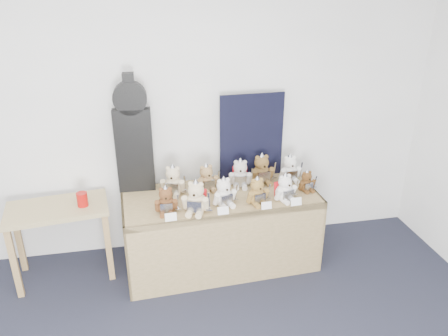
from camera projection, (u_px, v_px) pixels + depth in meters
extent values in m
plane|color=white|center=(110.00, 117.00, 3.81)|extent=(6.00, 0.00, 6.00)
cube|color=white|center=(200.00, 100.00, 3.90)|extent=(0.21, 0.00, 0.30)
cube|color=olive|center=(220.00, 198.00, 3.85)|extent=(1.74, 0.80, 0.06)
cube|color=olive|center=(230.00, 251.00, 3.68)|extent=(1.71, 0.10, 0.71)
cube|color=olive|center=(126.00, 242.00, 3.80)|extent=(0.05, 0.71, 0.71)
cube|color=olive|center=(306.00, 218.00, 4.17)|extent=(0.05, 0.71, 0.71)
cube|color=tan|center=(57.00, 209.00, 3.69)|extent=(0.88, 0.56, 0.04)
cube|color=olive|center=(14.00, 264.00, 3.56)|extent=(0.06, 0.06, 0.65)
cube|color=olive|center=(19.00, 239.00, 3.89)|extent=(0.06, 0.06, 0.65)
cube|color=olive|center=(109.00, 247.00, 3.77)|extent=(0.06, 0.06, 0.65)
cube|color=olive|center=(105.00, 225.00, 4.10)|extent=(0.06, 0.06, 0.65)
cube|color=black|center=(135.00, 151.00, 3.79)|extent=(0.32, 0.11, 0.75)
cylinder|color=black|center=(130.00, 98.00, 3.59)|extent=(0.28, 0.10, 0.28)
cube|color=black|center=(129.00, 84.00, 3.55)|extent=(0.10, 0.09, 0.19)
cube|color=black|center=(252.00, 136.00, 4.04)|extent=(0.60, 0.05, 0.80)
cylinder|color=#B00F0B|center=(82.00, 199.00, 3.68)|extent=(0.09, 0.09, 0.12)
ellipsoid|color=brown|center=(166.00, 205.00, 3.53)|extent=(0.16, 0.14, 0.15)
sphere|color=brown|center=(166.00, 194.00, 3.49)|extent=(0.11, 0.11, 0.11)
cylinder|color=brown|center=(166.00, 198.00, 3.45)|extent=(0.05, 0.03, 0.05)
sphere|color=black|center=(166.00, 199.00, 3.44)|extent=(0.02, 0.02, 0.02)
sphere|color=brown|center=(161.00, 190.00, 3.47)|extent=(0.04, 0.04, 0.04)
sphere|color=brown|center=(170.00, 189.00, 3.48)|extent=(0.04, 0.04, 0.04)
cylinder|color=brown|center=(157.00, 206.00, 3.51)|extent=(0.05, 0.08, 0.11)
cylinder|color=brown|center=(175.00, 205.00, 3.52)|extent=(0.05, 0.08, 0.11)
cylinder|color=brown|center=(162.00, 213.00, 3.50)|extent=(0.05, 0.10, 0.05)
cylinder|color=brown|center=(171.00, 213.00, 3.51)|extent=(0.05, 0.10, 0.05)
cube|color=silver|center=(166.00, 208.00, 3.48)|extent=(0.10, 0.02, 0.08)
cone|color=silver|center=(165.00, 189.00, 3.47)|extent=(0.09, 0.09, 0.07)
cube|color=silver|center=(178.00, 203.00, 3.51)|extent=(0.01, 0.04, 0.16)
cube|color=silver|center=(178.00, 209.00, 3.53)|extent=(0.05, 0.01, 0.01)
ellipsoid|color=beige|center=(196.00, 203.00, 3.54)|extent=(0.22, 0.20, 0.18)
sphere|color=beige|center=(196.00, 190.00, 3.49)|extent=(0.13, 0.13, 0.13)
cylinder|color=beige|center=(194.00, 194.00, 3.44)|extent=(0.06, 0.05, 0.06)
sphere|color=black|center=(194.00, 195.00, 3.43)|extent=(0.02, 0.02, 0.02)
sphere|color=beige|center=(190.00, 184.00, 3.48)|extent=(0.04, 0.04, 0.04)
sphere|color=beige|center=(201.00, 184.00, 3.46)|extent=(0.04, 0.04, 0.04)
cylinder|color=beige|center=(185.00, 203.00, 3.53)|extent=(0.08, 0.11, 0.14)
cylinder|color=beige|center=(206.00, 204.00, 3.50)|extent=(0.08, 0.11, 0.14)
cylinder|color=beige|center=(190.00, 212.00, 3.51)|extent=(0.09, 0.13, 0.05)
cylinder|color=beige|center=(200.00, 213.00, 3.50)|extent=(0.09, 0.13, 0.05)
cube|color=silver|center=(194.00, 207.00, 3.47)|extent=(0.12, 0.06, 0.10)
cone|color=silver|center=(196.00, 184.00, 3.47)|extent=(0.11, 0.11, 0.09)
cube|color=silver|center=(209.00, 202.00, 3.48)|extent=(0.03, 0.05, 0.19)
cube|color=silver|center=(209.00, 210.00, 3.51)|extent=(0.05, 0.02, 0.01)
cube|color=red|center=(198.00, 198.00, 3.59)|extent=(0.15, 0.08, 0.16)
ellipsoid|color=white|center=(224.00, 197.00, 3.65)|extent=(0.19, 0.17, 0.16)
sphere|color=white|center=(224.00, 186.00, 3.61)|extent=(0.12, 0.12, 0.12)
cylinder|color=white|center=(226.00, 189.00, 3.57)|extent=(0.05, 0.04, 0.05)
sphere|color=black|center=(227.00, 190.00, 3.56)|extent=(0.02, 0.02, 0.02)
sphere|color=white|center=(219.00, 181.00, 3.57)|extent=(0.04, 0.04, 0.04)
sphere|color=white|center=(228.00, 180.00, 3.60)|extent=(0.04, 0.04, 0.04)
cylinder|color=white|center=(216.00, 199.00, 3.60)|extent=(0.07, 0.10, 0.12)
cylinder|color=white|center=(233.00, 195.00, 3.66)|extent=(0.07, 0.10, 0.12)
cylinder|color=white|center=(223.00, 206.00, 3.61)|extent=(0.07, 0.11, 0.05)
cylinder|color=white|center=(230.00, 204.00, 3.64)|extent=(0.07, 0.11, 0.05)
cube|color=silver|center=(227.00, 200.00, 3.60)|extent=(0.11, 0.04, 0.09)
cone|color=silver|center=(224.00, 180.00, 3.59)|extent=(0.10, 0.10, 0.08)
cube|color=silver|center=(236.00, 193.00, 3.65)|extent=(0.02, 0.04, 0.17)
cube|color=silver|center=(236.00, 200.00, 3.68)|extent=(0.05, 0.02, 0.01)
ellipsoid|color=olive|center=(257.00, 196.00, 3.68)|extent=(0.18, 0.16, 0.15)
sphere|color=olive|center=(257.00, 185.00, 3.64)|extent=(0.11, 0.11, 0.11)
cylinder|color=olive|center=(260.00, 188.00, 3.60)|extent=(0.05, 0.03, 0.05)
sphere|color=black|center=(261.00, 189.00, 3.58)|extent=(0.02, 0.02, 0.02)
sphere|color=olive|center=(253.00, 181.00, 3.61)|extent=(0.04, 0.04, 0.04)
sphere|color=olive|center=(261.00, 179.00, 3.63)|extent=(0.04, 0.04, 0.04)
cylinder|color=olive|center=(250.00, 198.00, 3.63)|extent=(0.06, 0.09, 0.12)
cylinder|color=olive|center=(266.00, 195.00, 3.68)|extent=(0.06, 0.09, 0.12)
cylinder|color=olive|center=(256.00, 204.00, 3.64)|extent=(0.06, 0.11, 0.05)
cylinder|color=olive|center=(263.00, 203.00, 3.66)|extent=(0.06, 0.11, 0.05)
cube|color=silver|center=(260.00, 199.00, 3.63)|extent=(0.10, 0.04, 0.08)
cone|color=silver|center=(257.00, 180.00, 3.62)|extent=(0.10, 0.10, 0.07)
cube|color=silver|center=(269.00, 192.00, 3.67)|extent=(0.02, 0.04, 0.16)
cube|color=silver|center=(268.00, 199.00, 3.70)|extent=(0.05, 0.02, 0.01)
ellipsoid|color=white|center=(284.00, 193.00, 3.73)|extent=(0.19, 0.17, 0.16)
sphere|color=white|center=(285.00, 182.00, 3.69)|extent=(0.12, 0.12, 0.12)
cylinder|color=white|center=(288.00, 185.00, 3.65)|extent=(0.05, 0.04, 0.05)
sphere|color=black|center=(290.00, 185.00, 3.64)|extent=(0.02, 0.02, 0.02)
sphere|color=white|center=(282.00, 178.00, 3.65)|extent=(0.04, 0.04, 0.04)
sphere|color=white|center=(289.00, 176.00, 3.69)|extent=(0.04, 0.04, 0.04)
cylinder|color=white|center=(278.00, 195.00, 3.68)|extent=(0.07, 0.10, 0.12)
cylinder|color=white|center=(293.00, 191.00, 3.74)|extent=(0.07, 0.10, 0.12)
cylinder|color=white|center=(284.00, 201.00, 3.69)|extent=(0.07, 0.11, 0.05)
cylinder|color=white|center=(291.00, 199.00, 3.72)|extent=(0.07, 0.11, 0.05)
cube|color=silver|center=(289.00, 195.00, 3.68)|extent=(0.10, 0.05, 0.09)
cone|color=silver|center=(285.00, 176.00, 3.67)|extent=(0.10, 0.10, 0.07)
cube|color=silver|center=(296.00, 188.00, 3.74)|extent=(0.02, 0.04, 0.16)
cube|color=silver|center=(296.00, 195.00, 3.76)|extent=(0.05, 0.02, 0.01)
cube|color=red|center=(280.00, 189.00, 3.77)|extent=(0.13, 0.06, 0.14)
ellipsoid|color=brown|center=(306.00, 185.00, 3.90)|extent=(0.14, 0.13, 0.12)
sphere|color=brown|center=(307.00, 176.00, 3.87)|extent=(0.09, 0.09, 0.09)
cylinder|color=brown|center=(309.00, 179.00, 3.84)|extent=(0.04, 0.03, 0.04)
sphere|color=black|center=(310.00, 179.00, 3.82)|extent=(0.01, 0.01, 0.01)
sphere|color=brown|center=(304.00, 173.00, 3.84)|extent=(0.03, 0.03, 0.03)
sphere|color=brown|center=(310.00, 172.00, 3.86)|extent=(0.03, 0.03, 0.03)
cylinder|color=brown|center=(301.00, 186.00, 3.87)|extent=(0.05, 0.07, 0.09)
cylinder|color=brown|center=(313.00, 184.00, 3.90)|extent=(0.05, 0.07, 0.09)
cylinder|color=brown|center=(305.00, 191.00, 3.87)|extent=(0.05, 0.09, 0.04)
cylinder|color=brown|center=(311.00, 190.00, 3.89)|extent=(0.05, 0.09, 0.04)
cube|color=silver|center=(309.00, 187.00, 3.86)|extent=(0.08, 0.03, 0.07)
cone|color=silver|center=(307.00, 172.00, 3.85)|extent=(0.08, 0.08, 0.06)
cube|color=silver|center=(315.00, 182.00, 3.89)|extent=(0.02, 0.03, 0.13)
cube|color=silver|center=(315.00, 187.00, 3.91)|extent=(0.04, 0.01, 0.01)
ellipsoid|color=beige|center=(174.00, 186.00, 3.84)|extent=(0.21, 0.19, 0.17)
sphere|color=beige|center=(173.00, 174.00, 3.79)|extent=(0.13, 0.13, 0.13)
cylinder|color=beige|center=(172.00, 177.00, 3.74)|extent=(0.06, 0.04, 0.05)
sphere|color=black|center=(171.00, 178.00, 3.73)|extent=(0.02, 0.02, 0.02)
sphere|color=beige|center=(168.00, 168.00, 3.77)|extent=(0.04, 0.04, 0.04)
sphere|color=beige|center=(177.00, 169.00, 3.77)|extent=(0.04, 0.04, 0.04)
cylinder|color=beige|center=(164.00, 186.00, 3.82)|extent=(0.07, 0.11, 0.13)
cylinder|color=beige|center=(182.00, 186.00, 3.81)|extent=(0.07, 0.11, 0.13)
cylinder|color=beige|center=(168.00, 194.00, 3.80)|extent=(0.08, 0.12, 0.05)
cylinder|color=beige|center=(177.00, 194.00, 3.80)|extent=(0.08, 0.12, 0.05)
cube|color=silver|center=(172.00, 189.00, 3.77)|extent=(0.11, 0.05, 0.10)
cone|color=silver|center=(173.00, 168.00, 3.77)|extent=(0.11, 0.11, 0.08)
cube|color=silver|center=(185.00, 184.00, 3.78)|extent=(0.03, 0.05, 0.18)
cube|color=silver|center=(185.00, 191.00, 3.81)|extent=(0.05, 0.02, 0.01)
ellipsoid|color=#A27F51|center=(206.00, 183.00, 3.90)|extent=(0.19, 0.18, 0.16)
sphere|color=#A27F51|center=(206.00, 172.00, 3.86)|extent=(0.12, 0.12, 0.12)
cylinder|color=#A27F51|center=(209.00, 175.00, 3.82)|extent=(0.05, 0.04, 0.05)
sphere|color=black|center=(209.00, 176.00, 3.81)|extent=(0.02, 0.02, 0.02)
sphere|color=#A27F51|center=(202.00, 168.00, 3.82)|extent=(0.04, 0.04, 0.04)
sphere|color=#A27F51|center=(210.00, 166.00, 3.85)|extent=(0.04, 0.04, 0.04)
cylinder|color=#A27F51|center=(199.00, 185.00, 3.85)|extent=(0.07, 0.10, 0.12)
cylinder|color=#A27F51|center=(215.00, 181.00, 3.91)|extent=(0.07, 0.10, 0.12)
cylinder|color=#A27F51|center=(205.00, 191.00, 3.86)|extent=(0.07, 0.11, 0.05)
cylinder|color=#A27F51|center=(213.00, 189.00, 3.89)|extent=(0.07, 0.11, 0.05)
cube|color=silver|center=(209.00, 185.00, 3.85)|extent=(0.11, 0.05, 0.09)
cone|color=silver|center=(206.00, 167.00, 3.84)|extent=(0.10, 0.10, 0.08)
cube|color=silver|center=(218.00, 179.00, 3.90)|extent=(0.02, 0.04, 0.17)
cube|color=silver|center=(218.00, 185.00, 3.93)|extent=(0.05, 0.02, 0.01)
ellipsoid|color=beige|center=(240.00, 178.00, 3.98)|extent=(0.19, 0.17, 0.17)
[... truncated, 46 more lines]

